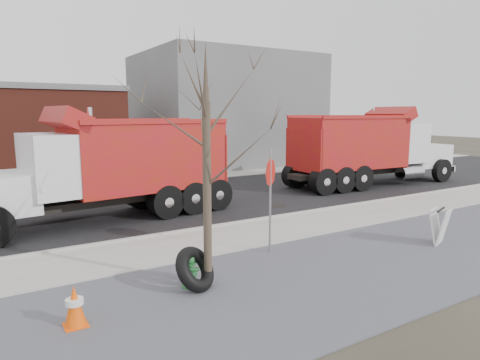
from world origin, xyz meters
TOP-DOWN VIEW (x-y plane):
  - ground at (0.00, 0.00)m, footprint 120.00×120.00m
  - gravel_verge at (0.00, -3.50)m, footprint 60.00×5.00m
  - sidewalk at (0.00, 0.25)m, footprint 60.00×2.50m
  - curb at (0.00, 1.55)m, footprint 60.00×0.15m
  - road at (0.00, 6.30)m, footprint 60.00×9.40m
  - far_sidewalk at (0.00, 12.00)m, footprint 60.00×2.00m
  - building_grey at (9.00, 18.00)m, footprint 12.00×10.00m
  - bare_tree at (-3.20, -2.60)m, footprint 3.20×3.20m
  - fire_hydrant at (-3.58, -2.48)m, footprint 0.42×0.41m
  - truck_tire at (-3.52, -2.63)m, footprint 1.29×1.20m
  - stop_sign at (-0.72, -1.45)m, footprint 0.64×0.47m
  - sandwich_board at (3.81, -3.45)m, footprint 0.86×0.70m
  - traffic_cone_far at (-6.05, -3.00)m, footprint 0.40×0.40m
  - dump_truck_red_a at (10.14, 4.90)m, footprint 10.22×3.26m
  - dump_truck_red_b at (-3.26, 4.52)m, footprint 9.48×3.70m

SIDE VIEW (x-z plane):
  - ground at x=0.00m, z-range 0.00..0.00m
  - road at x=0.00m, z-range 0.00..0.02m
  - gravel_verge at x=0.00m, z-range 0.00..0.03m
  - sidewalk at x=0.00m, z-range 0.00..0.06m
  - far_sidewalk at x=0.00m, z-range 0.00..0.06m
  - curb at x=0.00m, z-range 0.00..0.11m
  - fire_hydrant at x=-3.58m, z-range -0.03..0.71m
  - traffic_cone_far at x=-6.05m, z-range 0.00..0.78m
  - truck_tire at x=-3.52m, z-range -0.06..0.96m
  - sandwich_board at x=3.81m, z-range 0.03..1.07m
  - stop_sign at x=-0.72m, z-range 0.51..3.32m
  - dump_truck_red_b at x=-3.26m, z-range 0.03..3.95m
  - dump_truck_red_a at x=10.14m, z-range 0.03..4.07m
  - bare_tree at x=-3.20m, z-range 0.70..5.90m
  - building_grey at x=9.00m, z-range 0.00..8.00m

